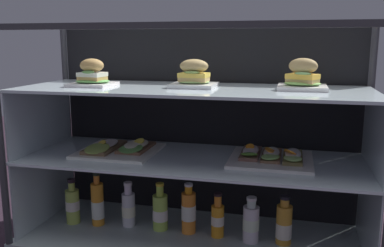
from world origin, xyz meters
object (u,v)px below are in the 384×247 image
at_px(juice_bottle_front_second, 98,204).
at_px(juice_bottle_front_middle, 251,223).
at_px(juice_bottle_near_post, 189,211).
at_px(plated_roll_sandwich_far_left, 303,78).
at_px(open_sandwich_tray_center, 119,148).
at_px(juice_bottle_front_right_end, 73,205).
at_px(plated_roll_sandwich_mid_left, 193,76).
at_px(juice_bottle_front_left_end, 218,219).
at_px(juice_bottle_front_fourth, 284,225).
at_px(open_sandwich_tray_near_left_corner, 271,157).
at_px(plated_roll_sandwich_far_right, 92,76).
at_px(juice_bottle_back_left, 160,211).
at_px(juice_bottle_back_center, 129,208).

distance_m(juice_bottle_front_second, juice_bottle_front_middle, 0.71).
distance_m(juice_bottle_front_second, juice_bottle_near_post, 0.43).
xyz_separation_m(plated_roll_sandwich_far_left, open_sandwich_tray_center, (-0.79, -0.04, -0.33)).
height_order(juice_bottle_near_post, juice_bottle_front_middle, juice_bottle_near_post).
distance_m(plated_roll_sandwich_far_left, juice_bottle_front_second, 1.08).
distance_m(juice_bottle_front_right_end, juice_bottle_front_second, 0.13).
bearing_deg(juice_bottle_front_right_end, plated_roll_sandwich_mid_left, 4.31).
relative_size(juice_bottle_front_left_end, juice_bottle_front_fourth, 0.94).
distance_m(open_sandwich_tray_near_left_corner, juice_bottle_near_post, 0.45).
relative_size(plated_roll_sandwich_far_right, plated_roll_sandwich_far_left, 0.92).
bearing_deg(plated_roll_sandwich_far_right, plated_roll_sandwich_far_left, 4.79).
bearing_deg(plated_roll_sandwich_far_right, juice_bottle_front_left_end, 3.62).
distance_m(juice_bottle_back_left, juice_bottle_near_post, 0.13).
relative_size(open_sandwich_tray_near_left_corner, juice_bottle_near_post, 1.48).
relative_size(plated_roll_sandwich_far_left, juice_bottle_back_left, 0.88).
height_order(juice_bottle_back_center, juice_bottle_front_fourth, juice_bottle_front_fourth).
bearing_deg(juice_bottle_back_center, open_sandwich_tray_near_left_corner, 1.15).
relative_size(plated_roll_sandwich_far_left, open_sandwich_tray_center, 0.57).
bearing_deg(juice_bottle_front_middle, juice_bottle_front_left_end, 173.73).
height_order(plated_roll_sandwich_far_left, juice_bottle_back_center, plated_roll_sandwich_far_left).
height_order(juice_bottle_front_right_end, juice_bottle_front_left_end, juice_bottle_front_right_end).
bearing_deg(juice_bottle_back_center, juice_bottle_front_left_end, -1.58).
bearing_deg(juice_bottle_back_left, juice_bottle_front_middle, -3.47).
bearing_deg(plated_roll_sandwich_mid_left, open_sandwich_tray_center, -176.24).
bearing_deg(plated_roll_sandwich_far_left, juice_bottle_front_left_end, -173.27).
relative_size(plated_roll_sandwich_far_right, juice_bottle_near_post, 0.77).
relative_size(juice_bottle_front_right_end, juice_bottle_near_post, 0.94).
height_order(juice_bottle_front_right_end, juice_bottle_back_left, juice_bottle_back_left).
xyz_separation_m(open_sandwich_tray_center, open_sandwich_tray_near_left_corner, (0.68, 0.03, -0.00)).
height_order(plated_roll_sandwich_far_left, juice_bottle_front_right_end, plated_roll_sandwich_far_left).
xyz_separation_m(juice_bottle_front_second, juice_bottle_back_center, (0.14, 0.02, -0.01)).
height_order(plated_roll_sandwich_mid_left, juice_bottle_near_post, plated_roll_sandwich_mid_left).
bearing_deg(juice_bottle_back_left, plated_roll_sandwich_far_right, -171.23).
distance_m(juice_bottle_front_right_end, juice_bottle_front_fourth, 0.97).
bearing_deg(juice_bottle_back_center, juice_bottle_front_second, -171.24).
relative_size(plated_roll_sandwich_mid_left, juice_bottle_front_second, 0.73).
relative_size(plated_roll_sandwich_mid_left, juice_bottle_near_post, 0.81).
xyz_separation_m(plated_roll_sandwich_mid_left, juice_bottle_near_post, (-0.02, -0.01, -0.60)).
xyz_separation_m(juice_bottle_front_right_end, juice_bottle_back_left, (0.42, 0.03, -0.00)).
height_order(juice_bottle_front_right_end, juice_bottle_front_second, juice_bottle_front_second).
height_order(juice_bottle_front_right_end, juice_bottle_back_center, juice_bottle_front_right_end).
height_order(plated_roll_sandwich_mid_left, juice_bottle_front_right_end, plated_roll_sandwich_mid_left).
bearing_deg(open_sandwich_tray_center, plated_roll_sandwich_far_left, 2.90).
distance_m(open_sandwich_tray_center, juice_bottle_front_second, 0.30).
bearing_deg(plated_roll_sandwich_mid_left, juice_bottle_front_second, -175.93).
bearing_deg(juice_bottle_back_center, plated_roll_sandwich_far_left, 2.08).
height_order(plated_roll_sandwich_mid_left, juice_bottle_front_middle, plated_roll_sandwich_mid_left).
xyz_separation_m(juice_bottle_front_second, juice_bottle_back_left, (0.30, 0.02, -0.01)).
relative_size(juice_bottle_back_left, juice_bottle_front_middle, 1.10).
bearing_deg(juice_bottle_back_left, plated_roll_sandwich_mid_left, 4.73).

